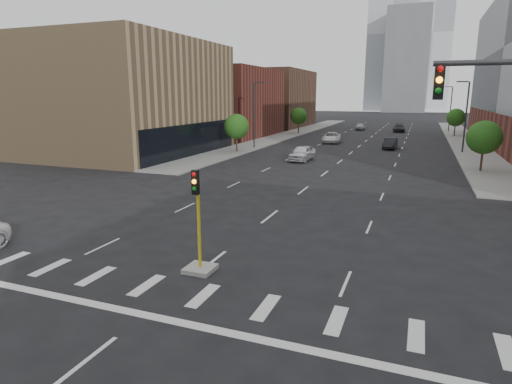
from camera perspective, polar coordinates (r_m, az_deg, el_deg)
The scene contains 21 objects.
sidewalk_left_far at distance 83.69m, azimuth 4.81°, elevation 7.76°, with size 5.00×92.00×0.15m, color gray.
sidewalk_right_far at distance 80.65m, azimuth 25.86°, elevation 6.35°, with size 5.00×92.00×0.15m, color gray.
building_left_mid at distance 58.35m, azimuth -17.23°, elevation 11.90°, with size 20.00×24.00×14.00m, color #9B7D57.
building_left_far_a at distance 80.48m, azimuth -5.52°, elevation 11.78°, with size 20.00×22.00×12.00m, color brown.
building_left_far_b at distance 104.39m, azimuth 0.99°, elevation 12.32°, with size 20.00×24.00×13.00m, color brown.
tower_left at distance 228.32m, azimuth 17.80°, elevation 19.16°, with size 22.00×22.00×70.00m, color #B2B7BC.
tower_right at distance 268.05m, azimuth 22.50°, elevation 18.86°, with size 20.00×20.00×80.00m, color #B2B7BC.
tower_mid at distance 206.74m, azimuth 19.47°, elevation 16.15°, with size 18.00×18.00×44.00m, color slate.
median_traffic_signal at distance 18.31m, azimuth -7.57°, elevation -7.65°, with size 1.20×1.20×4.40m.
streetlight_right_a at distance 61.30m, azimuth 26.14°, elevation 9.33°, with size 1.60×0.22×9.07m.
streetlight_right_b at distance 96.21m, azimuth 24.47°, elevation 10.28°, with size 1.60×0.22×9.07m.
streetlight_left at distance 60.16m, azimuth -0.17°, elevation 10.57°, with size 1.60×0.22×9.07m.
tree_left_near at distance 55.86m, azimuth -2.62°, elevation 8.73°, with size 3.20×3.20×4.85m.
tree_left_far at distance 84.16m, azimuth 5.71°, elevation 10.04°, with size 3.20×3.20×4.85m.
tree_right_near at distance 46.56m, azimuth 28.14°, elevation 6.44°, with size 3.20×3.20×4.85m.
tree_right_far at distance 86.32m, azimuth 25.11°, elevation 8.98°, with size 3.20×3.20×4.85m.
car_near_left at distance 49.37m, azimuth 6.17°, elevation 5.17°, with size 2.03×5.04×1.72m, color silver.
car_mid_right at distance 62.77m, azimuth 17.46°, elevation 6.19°, with size 1.61×4.63×1.52m, color black.
car_far_left at distance 69.02m, azimuth 10.06°, elevation 7.16°, with size 2.67×5.79×1.61m, color white.
car_deep_right at distance 92.85m, azimuth 18.51°, elevation 8.08°, with size 2.19×5.38×1.56m, color black.
car_distant at distance 95.76m, azimuth 13.73°, elevation 8.47°, with size 1.72×4.28×1.46m, color #9F9FA3.
Camera 1 is at (8.34, -6.05, 7.33)m, focal length 30.00 mm.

